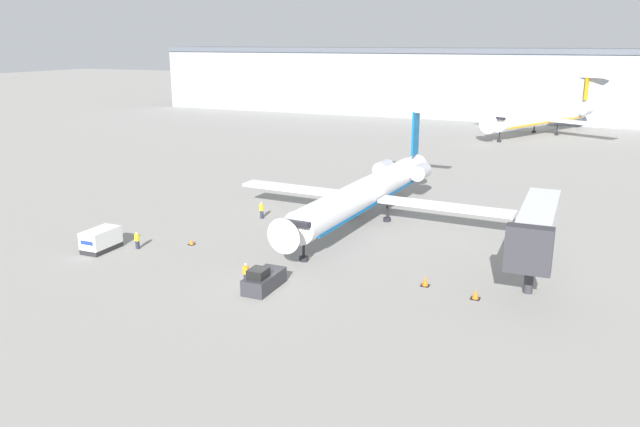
% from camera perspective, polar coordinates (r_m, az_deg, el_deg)
% --- Properties ---
extents(ground_plane, '(600.00, 600.00, 0.00)m').
position_cam_1_polar(ground_plane, '(48.50, -5.44, -7.04)').
color(ground_plane, gray).
extents(terminal_building, '(180.00, 16.80, 16.84)m').
position_cam_1_polar(terminal_building, '(160.95, 15.77, 11.36)').
color(terminal_building, '#8C939E').
rests_on(terminal_building, ground).
extents(airplane_main, '(30.46, 33.92, 10.27)m').
position_cam_1_polar(airplane_main, '(65.77, 4.32, 2.03)').
color(airplane_main, white).
rests_on(airplane_main, ground).
extents(pushback_tug, '(1.84, 4.23, 1.94)m').
position_cam_1_polar(pushback_tug, '(48.57, -5.16, -6.07)').
color(pushback_tug, '#2D2D33').
rests_on(pushback_tug, ground).
extents(luggage_cart, '(1.96, 3.57, 2.00)m').
position_cam_1_polar(luggage_cart, '(60.39, -19.39, -2.28)').
color(luggage_cart, '#232326').
rests_on(luggage_cart, ground).
extents(worker_near_tug, '(0.40, 0.25, 1.78)m').
position_cam_1_polar(worker_near_tug, '(49.51, -6.79, -5.44)').
color(worker_near_tug, '#232838').
rests_on(worker_near_tug, ground).
extents(worker_by_wing, '(0.40, 0.25, 1.82)m').
position_cam_1_polar(worker_by_wing, '(67.43, -5.36, 0.33)').
color(worker_by_wing, '#232838').
rests_on(worker_by_wing, ground).
extents(worker_on_apron, '(0.40, 0.24, 1.63)m').
position_cam_1_polar(worker_on_apron, '(59.82, -16.38, -2.35)').
color(worker_on_apron, '#232838').
rests_on(worker_on_apron, ground).
extents(traffic_cone_left, '(0.60, 0.60, 0.59)m').
position_cam_1_polar(traffic_cone_left, '(59.97, -11.66, -2.55)').
color(traffic_cone_left, black).
rests_on(traffic_cone_left, ground).
extents(traffic_cone_right, '(0.67, 0.67, 0.83)m').
position_cam_1_polar(traffic_cone_right, '(49.76, 9.60, -6.11)').
color(traffic_cone_right, black).
rests_on(traffic_cone_right, ground).
extents(traffic_cone_mid, '(0.70, 0.70, 0.73)m').
position_cam_1_polar(traffic_cone_mid, '(48.14, 14.03, -7.19)').
color(traffic_cone_mid, black).
rests_on(traffic_cone_mid, ground).
extents(airplane_parked_far_left, '(30.27, 36.97, 11.02)m').
position_cam_1_polar(airplane_parked_far_left, '(136.16, 19.76, 8.46)').
color(airplane_parked_far_left, white).
rests_on(airplane_parked_far_left, ground).
extents(jet_bridge, '(3.20, 14.80, 6.19)m').
position_cam_1_polar(jet_bridge, '(52.02, 19.19, -1.09)').
color(jet_bridge, '#2D2D33').
rests_on(jet_bridge, ground).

